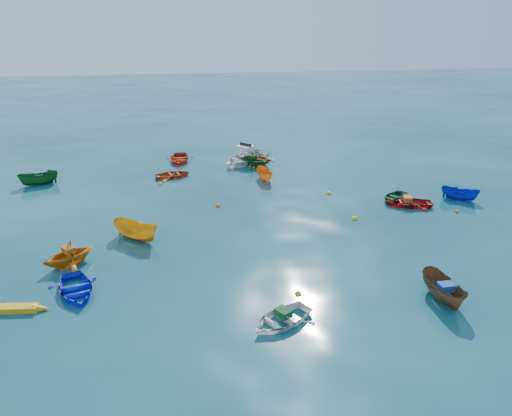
{
  "coord_description": "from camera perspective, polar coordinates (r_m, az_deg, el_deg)",
  "views": [
    {
      "loc": [
        -4.07,
        -24.68,
        12.51
      ],
      "look_at": [
        0.0,
        5.0,
        0.4
      ],
      "focal_mm": 35.0,
      "sensor_mm": 36.0,
      "label": 1
    }
  ],
  "objects": [
    {
      "name": "tarp_orange_a",
      "position": [
        27.58,
        -20.65,
        -4.48
      ],
      "size": [
        0.78,
        0.81,
        0.31
      ],
      "primitive_type": "cube",
      "rotation": [
        0.0,
        0.0,
        -0.92
      ],
      "color": "#C35314",
      "rests_on": "dinghy_orange_w"
    },
    {
      "name": "dinghy_red_far",
      "position": [
        44.19,
        -8.75,
        5.31
      ],
      "size": [
        2.5,
        3.41,
        0.69
      ],
      "primitive_type": "imported",
      "rotation": [
        0.0,
        0.0,
        -0.04
      ],
      "color": "red",
      "rests_on": "ground"
    },
    {
      "name": "buoy_ye_c",
      "position": [
        32.28,
        11.18,
        -1.23
      ],
      "size": [
        0.38,
        0.38,
        0.38
      ],
      "primitive_type": "sphere",
      "color": "yellow",
      "rests_on": "ground"
    },
    {
      "name": "sampan_blue_far",
      "position": [
        37.72,
        22.19,
        0.95
      ],
      "size": [
        2.6,
        2.31,
        0.98
      ],
      "primitive_type": "imported",
      "rotation": [
        0.0,
        0.0,
        0.92
      ],
      "color": "#0D1CA3",
      "rests_on": "ground"
    },
    {
      "name": "tarp_green_a",
      "position": [
        21.62,
        3.13,
        -11.87
      ],
      "size": [
        0.76,
        0.81,
        0.31
      ],
      "primitive_type": "cube",
      "rotation": [
        0.0,
        0.0,
        -1.0
      ],
      "color": "#12491E",
      "rests_on": "dinghy_white_near"
    },
    {
      "name": "ground",
      "position": [
        27.96,
        1.4,
        -4.57
      ],
      "size": [
        160.0,
        160.0,
        0.0
      ],
      "primitive_type": "plane",
      "color": "#093644",
      "rests_on": "ground"
    },
    {
      "name": "buoy_or_e",
      "position": [
        42.92,
        0.01,
        5.07
      ],
      "size": [
        0.37,
        0.37,
        0.37
      ],
      "primitive_type": "sphere",
      "color": "orange",
      "rests_on": "ground"
    },
    {
      "name": "tarp_green_b",
      "position": [
        41.97,
        -0.36,
        5.88
      ],
      "size": [
        0.71,
        0.74,
        0.29
      ],
      "primitive_type": "cube",
      "rotation": [
        0.0,
        0.0,
        0.92
      ],
      "color": "#104013",
      "rests_on": "dinghy_green_n"
    },
    {
      "name": "buoy_ye_b",
      "position": [
        38.47,
        -10.96,
        2.62
      ],
      "size": [
        0.38,
        0.38,
        0.38
      ],
      "primitive_type": "sphere",
      "color": "gold",
      "rests_on": "ground"
    },
    {
      "name": "buoy_ye_a",
      "position": [
        23.81,
        4.85,
        -9.77
      ],
      "size": [
        0.33,
        0.33,
        0.33
      ],
      "primitive_type": "sphere",
      "color": "yellow",
      "rests_on": "ground"
    },
    {
      "name": "dinghy_red_ne",
      "position": [
        35.33,
        16.99,
        0.27
      ],
      "size": [
        3.47,
        2.78,
        0.64
      ],
      "primitive_type": "imported",
      "rotation": [
        0.0,
        0.0,
        -1.77
      ],
      "color": "#B0120E",
      "rests_on": "ground"
    },
    {
      "name": "dinghy_orange_w",
      "position": [
        27.94,
        -20.5,
        -6.11
      ],
      "size": [
        3.56,
        3.49,
        1.42
      ],
      "primitive_type": "imported",
      "rotation": [
        0.0,
        0.0,
        -0.92
      ],
      "color": "#CB6F13",
      "rests_on": "ground"
    },
    {
      "name": "dinghy_red_nw",
      "position": [
        40.12,
        -9.45,
        3.54
      ],
      "size": [
        3.18,
        2.64,
        0.57
      ],
      "primitive_type": "imported",
      "rotation": [
        0.0,
        0.0,
        1.85
      ],
      "color": "red",
      "rests_on": "ground"
    },
    {
      "name": "sampan_brown_mid",
      "position": [
        24.84,
        20.5,
        -9.79
      ],
      "size": [
        1.34,
        3.16,
        1.2
      ],
      "primitive_type": "imported",
      "rotation": [
        0.0,
        0.0,
        0.05
      ],
      "color": "brown",
      "rests_on": "ground"
    },
    {
      "name": "buoy_or_c",
      "position": [
        33.75,
        -4.36,
        0.19
      ],
      "size": [
        0.35,
        0.35,
        0.35
      ],
      "primitive_type": "sphere",
      "color": "#F6590D",
      "rests_on": "ground"
    },
    {
      "name": "dinghy_blue_sw",
      "position": [
        25.27,
        -19.88,
        -9.12
      ],
      "size": [
        3.2,
        3.76,
        0.66
      ],
      "primitive_type": "imported",
      "rotation": [
        0.0,
        0.0,
        0.34
      ],
      "color": "#111CD6",
      "rests_on": "ground"
    },
    {
      "name": "buoy_ye_e",
      "position": [
        36.3,
        8.29,
        1.61
      ],
      "size": [
        0.38,
        0.38,
        0.38
      ],
      "primitive_type": "sphere",
      "color": "gold",
      "rests_on": "ground"
    },
    {
      "name": "sampan_yellow_mid",
      "position": [
        29.77,
        -13.46,
        -3.48
      ],
      "size": [
        3.26,
        2.96,
        1.24
      ],
      "primitive_type": "imported",
      "rotation": [
        0.0,
        0.0,
        0.89
      ],
      "color": "orange",
      "rests_on": "ground"
    },
    {
      "name": "tarp_blue_a",
      "position": [
        24.35,
        20.91,
        -8.42
      ],
      "size": [
        0.72,
        0.56,
        0.34
      ],
      "primitive_type": "cube",
      "rotation": [
        0.0,
        0.0,
        0.05
      ],
      "color": "#194693",
      "rests_on": "sampan_brown_mid"
    },
    {
      "name": "sampan_orange_n",
      "position": [
        38.9,
        1.03,
        3.25
      ],
      "size": [
        1.32,
        2.71,
        1.01
      ],
      "primitive_type": "imported",
      "rotation": [
        0.0,
        0.0,
        0.13
      ],
      "color": "orange",
      "rests_on": "ground"
    },
    {
      "name": "buoy_ye_d",
      "position": [
        39.12,
        -10.41,
        2.99
      ],
      "size": [
        0.31,
        0.31,
        0.31
      ],
      "primitive_type": "sphere",
      "color": "gold",
      "rests_on": "ground"
    },
    {
      "name": "dinghy_white_near",
      "position": [
        21.83,
        2.91,
        -12.98
      ],
      "size": [
        3.65,
        3.39,
        0.62
      ],
      "primitive_type": "imported",
      "rotation": [
        0.0,
        0.0,
        -1.0
      ],
      "color": "silver",
      "rests_on": "ground"
    },
    {
      "name": "buoy_or_d",
      "position": [
        35.22,
        21.95,
        -0.46
      ],
      "size": [
        0.29,
        0.29,
        0.29
      ],
      "primitive_type": "sphere",
      "color": "#DA520B",
      "rests_on": "ground"
    },
    {
      "name": "tarp_orange_b",
      "position": [
        35.14,
        16.92,
        1.01
      ],
      "size": [
        0.64,
        0.77,
        0.33
      ],
      "primitive_type": "cube",
      "rotation": [
        0.0,
        0.0,
        -1.77
      ],
      "color": "#CD5E15",
      "rests_on": "dinghy_red_ne"
    },
    {
      "name": "motorboat_white",
      "position": [
        43.3,
        -1.18,
        5.21
      ],
      "size": [
        6.2,
        6.18,
        1.66
      ],
      "primitive_type": "imported",
      "rotation": [
        0.0,
        0.0,
        -0.79
      ],
      "color": "silver",
      "rests_on": "ground"
    },
    {
      "name": "dinghy_green_n",
      "position": [
        42.16,
        -0.24,
        4.75
      ],
      "size": [
        3.53,
        3.46,
        1.41
      ],
      "primitive_type": "imported",
      "rotation": [
        0.0,
        0.0,
        0.92
      ],
      "color": "#145621",
      "rests_on": "ground"
    },
    {
      "name": "sampan_green_far",
      "position": [
        41.23,
        -23.51,
        2.47
      ],
      "size": [
        3.06,
        1.97,
        1.11
      ],
      "primitive_type": "imported",
      "rotation": [
        0.0,
        0.0,
        -1.23
      ],
      "color": "#11491A",
      "rests_on": "ground"
    },
    {
      "name": "dinghy_orange_far",
      "position": [
        42.71,
        0.15,
        4.98
      ],
      "size": [
        3.49,
        3.39,
        1.4
      ],
      "primitive_type": "imported",
      "rotation": [
        0.0,
        0.0,
        0.99
      ],
      "color": "#B85711",
      "rests_on": "ground"
    },
    {
      "name": "dinghy_green_e",
      "position": [
        36.13,
        15.5,
        0.92
      ],
      "size": [
        3.25,
        3.19,
        0.55
      ],
      "primitive_type": "imported",
      "rotation": [
        0.0,
        0.0,
        -0.84
      ],
      "color": "#125024",
      "rests_on": "ground"
    },
    {
      "name": "kayak_yellow",
      "position": [
        25.1,
        -26.68,
        -10.5
      ],
      "size": [
        3.58,
        0.82,
        0.35
      ],
      "primitive_type": null,
      "rotation": [
        0.0,
        0.0,
        1.48
      ],
      "color": "gold",
      "rests_on": "ground"
    }
  ]
}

